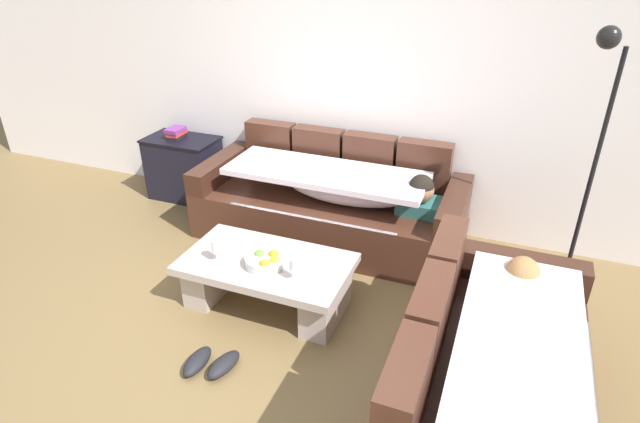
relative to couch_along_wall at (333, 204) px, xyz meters
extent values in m
plane|color=brown|center=(-0.07, -1.62, -0.33)|extent=(14.00, 14.00, 0.00)
cube|color=white|center=(-0.07, 0.53, 1.02)|extent=(9.00, 0.10, 2.70)
cube|color=#47271B|center=(-0.04, -0.02, -0.12)|extent=(2.33, 0.92, 0.42)
cube|color=#47271B|center=(-0.77, 0.36, 0.32)|extent=(0.46, 0.16, 0.46)
cube|color=#47271B|center=(-0.28, 0.36, 0.32)|extent=(0.46, 0.16, 0.46)
cube|color=#47271B|center=(0.21, 0.36, 0.32)|extent=(0.46, 0.16, 0.46)
cube|color=#47271B|center=(0.70, 0.36, 0.32)|extent=(0.46, 0.16, 0.46)
cube|color=#391F16|center=(-1.11, -0.02, 0.19)|extent=(0.18, 0.92, 0.20)
cube|color=#391F16|center=(1.04, -0.02, 0.19)|extent=(0.18, 0.92, 0.20)
cube|color=#2D6660|center=(0.77, -0.03, 0.14)|extent=(0.36, 0.28, 0.11)
sphere|color=#936B4C|center=(0.77, -0.07, 0.30)|extent=(0.21, 0.21, 0.21)
sphere|color=black|center=(0.77, -0.07, 0.33)|extent=(0.20, 0.20, 0.20)
ellipsoid|color=silver|center=(0.15, -0.07, 0.23)|extent=(1.10, 0.44, 0.28)
cube|color=silver|center=(-0.04, -0.09, 0.33)|extent=(1.70, 0.60, 0.05)
cube|color=silver|center=(-0.04, -0.46, -0.10)|extent=(1.44, 0.04, 0.38)
cube|color=#47271B|center=(1.52, -1.68, -0.12)|extent=(0.92, 1.99, 0.42)
cube|color=#47271B|center=(1.14, -2.22, 0.32)|extent=(0.16, 0.51, 0.46)
cube|color=#47271B|center=(1.14, -1.68, 0.32)|extent=(0.16, 0.51, 0.46)
cube|color=#47271B|center=(1.14, -1.14, 0.32)|extent=(0.16, 0.51, 0.46)
cube|color=#391F16|center=(1.52, -0.77, 0.19)|extent=(0.92, 0.18, 0.20)
cube|color=#B23838|center=(1.53, -1.04, 0.14)|extent=(0.28, 0.36, 0.11)
sphere|color=tan|center=(1.57, -1.04, 0.30)|extent=(0.21, 0.21, 0.21)
sphere|color=#9E7042|center=(1.57, -1.04, 0.33)|extent=(0.20, 0.20, 0.20)
ellipsoid|color=silver|center=(1.57, -1.66, 0.23)|extent=(0.44, 1.07, 0.28)
cube|color=silver|center=(1.59, -1.68, 0.33)|extent=(0.60, 1.50, 0.05)
cube|color=#BAABA4|center=(-0.10, -1.10, 0.02)|extent=(1.20, 0.68, 0.06)
cube|color=#BAABA4|center=(-0.56, -1.10, -0.17)|extent=(0.20, 0.54, 0.32)
cube|color=#BAABA4|center=(0.36, -1.10, -0.17)|extent=(0.20, 0.54, 0.32)
cylinder|color=silver|center=(-0.08, -1.15, 0.08)|extent=(0.28, 0.28, 0.07)
sphere|color=orange|center=(-0.04, -1.23, 0.11)|extent=(0.08, 0.08, 0.08)
sphere|color=#63A138|center=(-0.13, -1.13, 0.11)|extent=(0.08, 0.08, 0.08)
sphere|color=gold|center=(0.00, -1.16, 0.11)|extent=(0.08, 0.08, 0.08)
sphere|color=orange|center=(-0.04, -1.10, 0.11)|extent=(0.08, 0.08, 0.08)
cylinder|color=silver|center=(-0.42, -1.23, 0.05)|extent=(0.06, 0.06, 0.01)
cylinder|color=silver|center=(-0.42, -1.23, 0.09)|extent=(0.01, 0.01, 0.07)
cylinder|color=silver|center=(-0.42, -1.23, 0.17)|extent=(0.07, 0.07, 0.08)
cylinder|color=silver|center=(0.18, -1.23, 0.05)|extent=(0.06, 0.06, 0.01)
cylinder|color=silver|center=(0.18, -1.23, 0.09)|extent=(0.01, 0.01, 0.07)
cylinder|color=silver|center=(0.18, -1.23, 0.17)|extent=(0.07, 0.07, 0.08)
cube|color=white|center=(0.16, -0.99, 0.05)|extent=(0.30, 0.24, 0.01)
cube|color=black|center=(-1.72, 0.23, -0.02)|extent=(0.70, 0.42, 0.62)
cube|color=black|center=(-1.72, 0.23, 0.30)|extent=(0.72, 0.44, 0.02)
cube|color=black|center=(-1.77, 0.23, 0.32)|extent=(0.15, 0.22, 0.03)
cube|color=red|center=(-1.76, 0.23, 0.36)|extent=(0.13, 0.21, 0.04)
cube|color=#72337F|center=(-1.76, 0.22, 0.40)|extent=(0.14, 0.20, 0.04)
cylinder|color=black|center=(1.93, -0.09, -0.32)|extent=(0.28, 0.28, 0.02)
cylinder|color=black|center=(1.93, -0.09, 0.59)|extent=(0.03, 0.03, 1.80)
sphere|color=black|center=(1.81, -0.19, 1.55)|extent=(0.14, 0.14, 0.14)
ellipsoid|color=black|center=(-0.23, -1.84, -0.29)|extent=(0.12, 0.27, 0.09)
ellipsoid|color=black|center=(-0.06, -1.80, -0.29)|extent=(0.17, 0.29, 0.09)
camera|label=1|loc=(1.38, -3.81, 2.06)|focal=28.94mm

